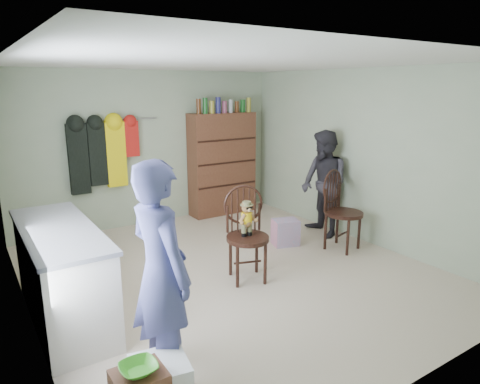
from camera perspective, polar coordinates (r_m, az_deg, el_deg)
ground_plane at (r=5.40m, az=-1.07°, el=-10.63°), size 5.00×5.00×0.00m
room_walls at (r=5.41m, az=-4.17°, el=6.83°), size 5.00×5.00×5.00m
counter at (r=4.56m, az=-22.60°, el=-10.00°), size 0.64×1.86×0.94m
bowl at (r=3.00m, az=-13.39°, el=-21.94°), size 0.24×0.24×0.06m
chair_front at (r=5.02m, az=0.84°, el=-4.74°), size 0.63×0.63×1.12m
chair_far at (r=6.13m, az=13.15°, el=-1.96°), size 0.61×0.61×1.13m
striped_bag at (r=6.25m, az=6.08°, el=-5.36°), size 0.42×0.37×0.38m
person_left at (r=3.31m, az=-10.51°, el=-10.65°), size 0.50×0.69×1.75m
person_right at (r=6.59m, az=11.14°, el=1.06°), size 0.74×0.88×1.62m
dresser at (r=7.64m, az=-2.40°, el=3.88°), size 1.20×0.39×2.07m
coat_rack at (r=6.85m, az=-17.91°, el=4.89°), size 1.42×0.12×1.09m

